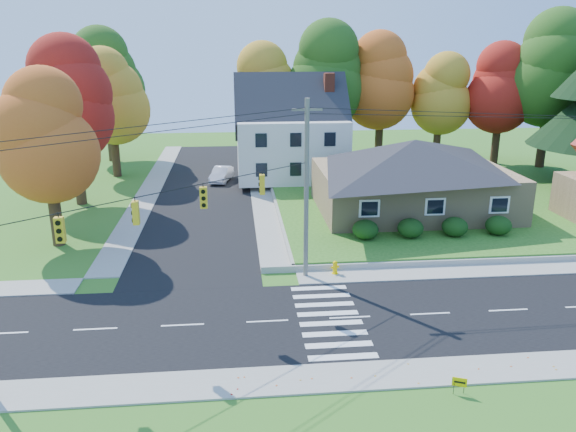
% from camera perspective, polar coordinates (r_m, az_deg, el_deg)
% --- Properties ---
extents(ground, '(120.00, 120.00, 0.00)m').
position_cam_1_polar(ground, '(27.73, 6.30, -10.24)').
color(ground, '#3D7923').
extents(road_main, '(90.00, 8.00, 0.02)m').
position_cam_1_polar(road_main, '(27.73, 6.30, -10.22)').
color(road_main, black).
rests_on(road_main, ground).
extents(road_cross, '(8.00, 44.00, 0.02)m').
position_cam_1_polar(road_cross, '(51.71, -8.33, 2.76)').
color(road_cross, black).
rests_on(road_cross, ground).
extents(sidewalk_north, '(90.00, 2.00, 0.08)m').
position_cam_1_polar(sidewalk_north, '(32.15, 4.50, -6.11)').
color(sidewalk_north, '#9C9A90').
rests_on(sidewalk_north, ground).
extents(sidewalk_south, '(90.00, 2.00, 0.08)m').
position_cam_1_polar(sidewalk_south, '(23.51, 8.85, -15.70)').
color(sidewalk_south, '#9C9A90').
rests_on(sidewalk_south, ground).
extents(lawn, '(30.00, 30.00, 0.50)m').
position_cam_1_polar(lawn, '(50.22, 16.08, 2.11)').
color(lawn, '#3D7923').
rests_on(lawn, ground).
extents(ranch_house, '(14.60, 10.60, 5.40)m').
position_cam_1_polar(ranch_house, '(43.27, 12.59, 4.14)').
color(ranch_house, tan).
rests_on(ranch_house, lawn).
extents(colonial_house, '(10.40, 8.40, 9.60)m').
position_cam_1_polar(colonial_house, '(52.96, 0.35, 8.33)').
color(colonial_house, silver).
rests_on(colonial_house, lawn).
extents(hedge_row, '(10.70, 1.70, 1.27)m').
position_cam_1_polar(hedge_row, '(38.02, 14.49, -1.13)').
color(hedge_row, '#163A10').
rests_on(hedge_row, lawn).
extents(traffic_infrastructure, '(38.10, 10.66, 10.00)m').
position_cam_1_polar(traffic_infrastructure, '(27.02, 5.77, 0.81)').
color(traffic_infrastructure, '#666059').
rests_on(traffic_infrastructure, ground).
extents(tree_lot_0, '(6.72, 6.72, 12.51)m').
position_cam_1_polar(tree_lot_0, '(58.32, -2.31, 12.82)').
color(tree_lot_0, '#3F2A19').
rests_on(tree_lot_0, lawn).
extents(tree_lot_1, '(7.84, 7.84, 14.60)m').
position_cam_1_polar(tree_lot_1, '(57.90, 3.86, 14.06)').
color(tree_lot_1, '#3F2A19').
rests_on(tree_lot_1, lawn).
extents(tree_lot_2, '(7.28, 7.28, 13.56)m').
position_cam_1_polar(tree_lot_2, '(60.17, 9.49, 13.36)').
color(tree_lot_2, '#3F2A19').
rests_on(tree_lot_2, lawn).
extents(tree_lot_3, '(6.16, 6.16, 11.47)m').
position_cam_1_polar(tree_lot_3, '(61.13, 15.23, 11.83)').
color(tree_lot_3, '#3F2A19').
rests_on(tree_lot_3, lawn).
extents(tree_lot_4, '(6.72, 6.72, 12.51)m').
position_cam_1_polar(tree_lot_4, '(62.53, 20.87, 12.04)').
color(tree_lot_4, '#3F2A19').
rests_on(tree_lot_4, lawn).
extents(tree_lot_5, '(8.40, 8.40, 15.64)m').
position_cam_1_polar(tree_lot_5, '(62.54, 25.26, 13.35)').
color(tree_lot_5, '#3F2A19').
rests_on(tree_lot_5, lawn).
extents(tree_west_0, '(6.16, 6.16, 11.47)m').
position_cam_1_polar(tree_west_0, '(38.30, -23.41, 7.42)').
color(tree_west_0, '#3F2A19').
rests_on(tree_west_0, ground).
extents(tree_west_1, '(7.28, 7.28, 13.56)m').
position_cam_1_polar(tree_west_1, '(47.95, -21.24, 10.94)').
color(tree_west_1, '#3F2A19').
rests_on(tree_west_1, ground).
extents(tree_west_2, '(6.72, 6.72, 12.51)m').
position_cam_1_polar(tree_west_2, '(57.47, -17.60, 11.49)').
color(tree_west_2, '#3F2A19').
rests_on(tree_west_2, ground).
extents(tree_west_3, '(7.84, 7.84, 14.60)m').
position_cam_1_polar(tree_west_3, '(65.59, -18.06, 13.21)').
color(tree_west_3, '#3F2A19').
rests_on(tree_west_3, ground).
extents(white_car, '(2.39, 4.42, 1.38)m').
position_cam_1_polar(white_car, '(54.12, -6.79, 4.23)').
color(white_car, silver).
rests_on(white_car, road_cross).
extents(fire_hydrant, '(0.49, 0.38, 0.85)m').
position_cam_1_polar(fire_hydrant, '(32.29, 4.80, -5.30)').
color(fire_hydrant, '#FFCB00').
rests_on(fire_hydrant, ground).
extents(yard_sign, '(0.52, 0.23, 0.68)m').
position_cam_1_polar(yard_sign, '(22.95, 17.02, -15.87)').
color(yard_sign, black).
rests_on(yard_sign, ground).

